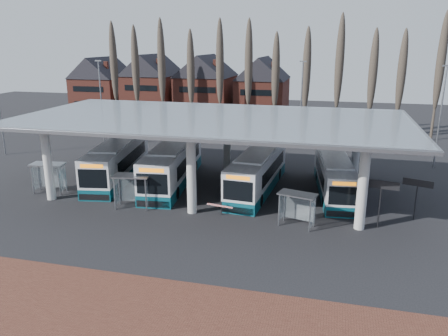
% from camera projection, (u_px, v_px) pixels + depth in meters
% --- Properties ---
extents(ground, '(140.00, 140.00, 0.00)m').
position_uv_depth(ground, '(181.00, 225.00, 30.37)').
color(ground, black).
rests_on(ground, ground).
extents(brick_strip, '(70.00, 10.00, 0.03)m').
position_uv_depth(brick_strip, '(90.00, 332.00, 19.19)').
color(brick_strip, brown).
rests_on(brick_strip, ground).
extents(station_canopy, '(32.00, 16.00, 6.34)m').
position_uv_depth(station_canopy, '(211.00, 125.00, 36.24)').
color(station_canopy, silver).
rests_on(station_canopy, ground).
extents(poplar_row, '(45.10, 1.10, 14.50)m').
position_uv_depth(poplar_row, '(261.00, 69.00, 58.66)').
color(poplar_row, '#473D33').
rests_on(poplar_row, ground).
extents(townhouse_row, '(36.80, 10.30, 12.25)m').
position_uv_depth(townhouse_row, '(179.00, 81.00, 73.38)').
color(townhouse_row, brown).
rests_on(townhouse_row, ground).
extents(lamp_post_a, '(0.80, 0.16, 10.17)m').
position_uv_depth(lamp_post_a, '(101.00, 101.00, 53.58)').
color(lamp_post_a, slate).
rests_on(lamp_post_a, ground).
extents(lamp_post_b, '(0.80, 0.16, 10.17)m').
position_uv_depth(lamp_post_b, '(301.00, 103.00, 51.70)').
color(lamp_post_b, slate).
rests_on(lamp_post_b, ground).
extents(lamp_post_c, '(0.80, 0.16, 10.17)m').
position_uv_depth(lamp_post_c, '(440.00, 115.00, 42.84)').
color(lamp_post_c, slate).
rests_on(lamp_post_c, ground).
extents(bus_0, '(4.71, 12.71, 3.46)m').
position_uv_depth(bus_0, '(118.00, 161.00, 40.47)').
color(bus_0, white).
rests_on(bus_0, ground).
extents(bus_1, '(4.25, 13.19, 3.60)m').
position_uv_depth(bus_1, '(173.00, 165.00, 39.16)').
color(bus_1, white).
rests_on(bus_1, ground).
extents(bus_2, '(3.41, 12.26, 3.37)m').
position_uv_depth(bus_2, '(258.00, 172.00, 37.38)').
color(bus_2, white).
rests_on(bus_2, ground).
extents(bus_3, '(3.67, 11.32, 3.09)m').
position_uv_depth(bus_3, '(334.00, 176.00, 36.56)').
color(bus_3, white).
rests_on(bus_3, ground).
extents(shelter_0, '(2.90, 1.72, 2.55)m').
position_uv_depth(shelter_0, '(49.00, 171.00, 36.63)').
color(shelter_0, gray).
rests_on(shelter_0, ground).
extents(shelter_1, '(2.98, 1.80, 2.61)m').
position_uv_depth(shelter_1, '(132.00, 183.00, 33.30)').
color(shelter_1, gray).
rests_on(shelter_1, ground).
extents(shelter_2, '(2.81, 1.90, 2.38)m').
position_uv_depth(shelter_2, '(298.00, 202.00, 29.93)').
color(shelter_2, gray).
rests_on(shelter_2, ground).
extents(info_sign_0, '(2.26, 0.51, 3.38)m').
position_uv_depth(info_sign_0, '(381.00, 188.00, 29.29)').
color(info_sign_0, black).
rests_on(info_sign_0, ground).
extents(info_sign_1, '(1.96, 0.72, 3.02)m').
position_uv_depth(info_sign_1, '(418.00, 186.00, 30.72)').
color(info_sign_1, black).
rests_on(info_sign_1, ground).
extents(barrier, '(2.02, 0.74, 1.02)m').
position_uv_depth(barrier, '(220.00, 206.00, 31.71)').
color(barrier, black).
rests_on(barrier, ground).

